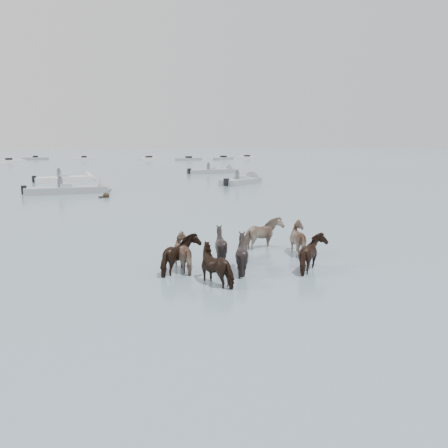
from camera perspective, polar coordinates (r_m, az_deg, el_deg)
ground at (r=12.87m, az=1.18°, el=-6.11°), size 400.00×400.00×0.00m
pony_herd at (r=13.53m, az=2.35°, el=-3.41°), size 5.73×4.03×1.26m
swimming_pony at (r=30.99m, az=-14.68°, el=3.43°), size 0.72×0.44×0.44m
motorboat_b at (r=34.31m, az=-17.88°, el=4.11°), size 6.23×3.03×1.92m
motorboat_c at (r=44.50m, az=-18.53°, el=5.39°), size 5.75×1.96×1.92m
motorboat_d at (r=40.16m, az=2.71°, el=5.43°), size 5.23×3.35×1.92m
motorboat_e at (r=53.61m, az=-0.83°, el=6.66°), size 6.33×2.12×1.92m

